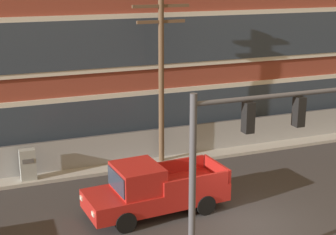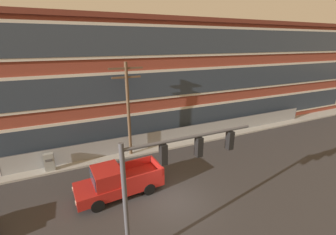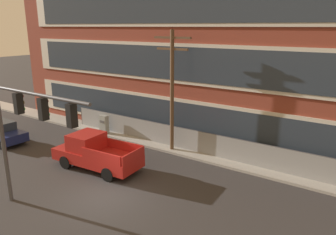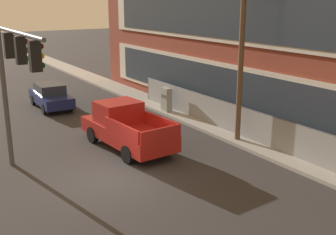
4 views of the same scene
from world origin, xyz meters
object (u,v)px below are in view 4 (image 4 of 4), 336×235
at_px(sedan_navy, 51,96).
at_px(utility_pole_near_corner, 241,48).
at_px(electrical_cabinet, 166,101).
at_px(pickup_truck_red, 125,127).
at_px(traffic_signal_mast, 13,67).

bearing_deg(sedan_navy, utility_pole_near_corner, 26.16).
bearing_deg(electrical_cabinet, pickup_truck_red, -49.40).
bearing_deg(sedan_navy, pickup_truck_red, 4.34).
height_order(traffic_signal_mast, utility_pole_near_corner, utility_pole_near_corner).
bearing_deg(pickup_truck_red, utility_pole_near_corner, 65.66).
bearing_deg(electrical_cabinet, sedan_navy, -132.61).
relative_size(sedan_navy, utility_pole_near_corner, 0.56).
height_order(sedan_navy, electrical_cabinet, electrical_cabinet).
bearing_deg(utility_pole_near_corner, sedan_navy, -153.84).
bearing_deg(sedan_navy, electrical_cabinet, 47.39).
distance_m(utility_pole_near_corner, electrical_cabinet, 7.42).
bearing_deg(electrical_cabinet, utility_pole_near_corner, 0.88).
bearing_deg(pickup_truck_red, traffic_signal_mast, -74.46).
relative_size(utility_pole_near_corner, electrical_cabinet, 5.14).
relative_size(pickup_truck_red, utility_pole_near_corner, 0.70).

